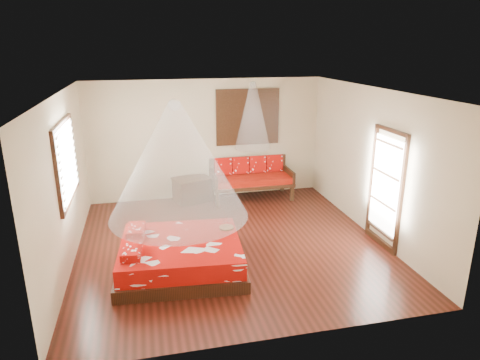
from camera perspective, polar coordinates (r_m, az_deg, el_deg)
The scene contains 10 objects.
room at distance 7.53m, azimuth -1.34°, elevation 1.10°, with size 5.54×5.54×2.84m.
bed at distance 7.16m, azimuth -7.98°, elevation -9.92°, with size 2.15×1.98×0.63m.
daybed at distance 10.22m, azimuth 1.44°, elevation 0.46°, with size 1.91×0.85×0.97m.
storage_chest at distance 10.12m, azimuth -6.40°, elevation -1.25°, with size 0.97×0.83×0.57m.
shutter_panel at distance 10.22m, azimuth 1.04°, elevation 8.40°, with size 1.52×0.06×1.32m.
window_left at distance 7.61m, azimuth -22.11°, elevation 2.30°, with size 0.10×1.74×1.34m.
glazed_door at distance 8.08m, azimuth 18.82°, elevation -1.16°, with size 0.08×1.02×2.16m.
wine_tray at distance 7.43m, azimuth -1.82°, elevation -6.09°, with size 0.25×0.25×0.20m.
mosquito_net_main at distance 6.58m, azimuth -8.42°, elevation 2.53°, with size 2.17×2.17×1.80m, color white.
mosquito_net_daybed at distance 9.76m, azimuth 1.71°, elevation 8.54°, with size 0.82×0.82×1.50m, color white.
Camera 1 is at (-1.44, -7.07, 3.55)m, focal length 32.00 mm.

